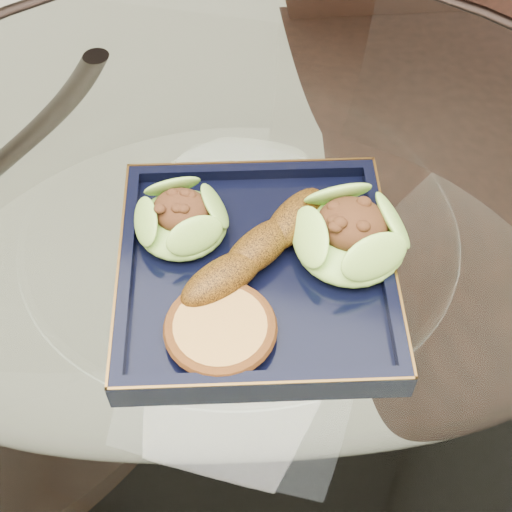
# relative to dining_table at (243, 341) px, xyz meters

# --- Properties ---
(ground) EXTENTS (4.00, 4.00, 0.00)m
(ground) POSITION_rel_dining_table_xyz_m (0.00, 0.00, -0.60)
(ground) COLOR beige
(ground) RESTS_ON ground
(dining_table) EXTENTS (1.13, 1.13, 0.77)m
(dining_table) POSITION_rel_dining_table_xyz_m (0.00, 0.00, 0.00)
(dining_table) COLOR white
(dining_table) RESTS_ON ground
(dining_chair) EXTENTS (0.57, 0.57, 1.02)m
(dining_chair) POSITION_rel_dining_table_xyz_m (0.16, 0.47, -0.03)
(dining_chair) COLOR black
(dining_chair) RESTS_ON ground
(navy_plate) EXTENTS (0.34, 0.34, 0.02)m
(navy_plate) POSITION_rel_dining_table_xyz_m (0.02, -0.02, 0.17)
(navy_plate) COLOR black
(navy_plate) RESTS_ON dining_table
(lettuce_wrap_left) EXTENTS (0.11, 0.11, 0.03)m
(lettuce_wrap_left) POSITION_rel_dining_table_xyz_m (-0.06, 0.00, 0.20)
(lettuce_wrap_left) COLOR #599029
(lettuce_wrap_left) RESTS_ON navy_plate
(lettuce_wrap_right) EXTENTS (0.13, 0.13, 0.04)m
(lettuce_wrap_right) POSITION_rel_dining_table_xyz_m (0.11, 0.03, 0.20)
(lettuce_wrap_right) COLOR #65A42F
(lettuce_wrap_right) RESTS_ON navy_plate
(roasted_plantain) EXTENTS (0.12, 0.18, 0.04)m
(roasted_plantain) POSITION_rel_dining_table_xyz_m (0.02, -0.01, 0.20)
(roasted_plantain) COLOR #5E3709
(roasted_plantain) RESTS_ON navy_plate
(crumb_patty) EXTENTS (0.10, 0.10, 0.02)m
(crumb_patty) POSITION_rel_dining_table_xyz_m (0.01, -0.10, 0.19)
(crumb_patty) COLOR #C08A40
(crumb_patty) RESTS_ON navy_plate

